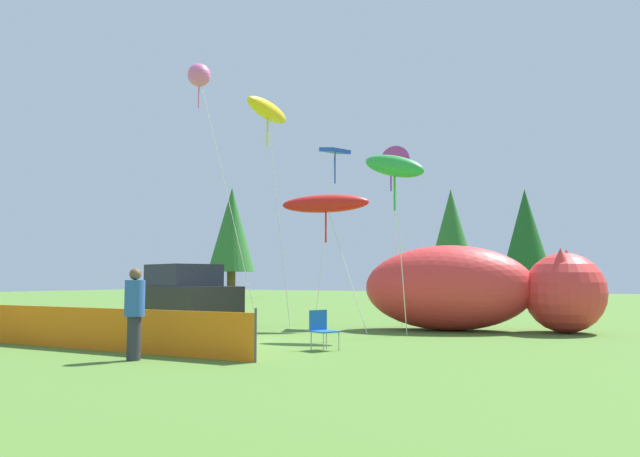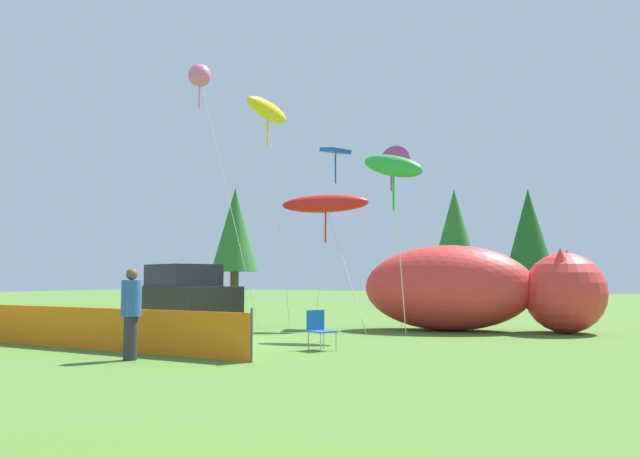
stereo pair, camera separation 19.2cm
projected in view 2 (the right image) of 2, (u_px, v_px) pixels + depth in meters
name	position (u px, v px, depth m)	size (l,w,h in m)	color
ground_plane	(206.00, 342.00, 16.32)	(120.00, 120.00, 0.00)	#4C752D
parked_car	(185.00, 298.00, 19.68)	(4.23, 2.97, 2.09)	black
folding_chair	(319.00, 327.00, 14.45)	(0.70, 0.70, 0.91)	#1959A5
inflatable_cat	(475.00, 291.00, 19.58)	(7.50, 4.08, 2.71)	red
safety_fence	(86.00, 328.00, 14.59)	(9.48, 0.22, 1.07)	orange
spectator_in_green_shirt	(131.00, 310.00, 12.70)	(0.41, 0.41, 1.86)	#2D2D38
kite_pink_octopus	(200.00, 77.00, 23.95)	(2.60, 1.41, 9.88)	silver
kite_blue_box	(335.00, 154.00, 24.47)	(1.20, 1.98, 6.82)	silver
kite_red_lizard	(326.00, 204.00, 20.81)	(3.46, 2.11, 4.56)	silver
kite_purple_delta	(391.00, 156.00, 23.01)	(1.89, 2.01, 6.93)	silver
kite_green_fish	(393.00, 166.00, 18.02)	(1.92, 0.97, 5.46)	silver
kite_yellow_hero	(268.00, 111.00, 22.20)	(1.41, 2.78, 8.06)	silver
horizon_tree_east	(529.00, 232.00, 43.46)	(3.31, 3.31, 7.90)	brown
horizon_tree_west	(455.00, 231.00, 50.32)	(3.72, 3.72, 8.88)	brown
horizon_tree_northeast	(235.00, 230.00, 52.03)	(3.88, 3.88, 9.25)	brown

